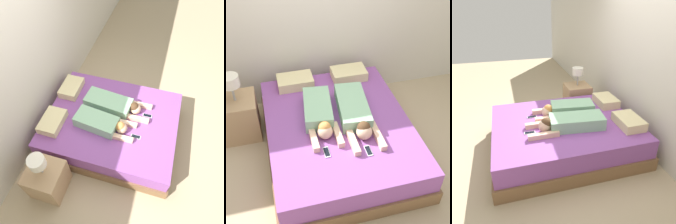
% 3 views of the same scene
% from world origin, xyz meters
% --- Properties ---
extents(ground_plane, '(12.00, 12.00, 0.00)m').
position_xyz_m(ground_plane, '(0.00, 0.00, 0.00)').
color(ground_plane, tan).
extents(wall_back, '(12.00, 0.06, 2.60)m').
position_xyz_m(wall_back, '(0.00, 1.22, 1.30)').
color(wall_back, beige).
rests_on(wall_back, ground_plane).
extents(bed, '(1.74, 2.14, 0.48)m').
position_xyz_m(bed, '(0.00, 0.00, 0.23)').
color(bed, brown).
rests_on(bed, ground_plane).
extents(pillow_head_left, '(0.48, 0.31, 0.13)m').
position_xyz_m(pillow_head_left, '(-0.38, 0.86, 0.54)').
color(pillow_head_left, beige).
rests_on(pillow_head_left, bed).
extents(pillow_head_right, '(0.48, 0.31, 0.13)m').
position_xyz_m(pillow_head_right, '(0.38, 0.86, 0.54)').
color(pillow_head_right, beige).
rests_on(pillow_head_right, bed).
extents(person_left, '(0.40, 0.96, 0.20)m').
position_xyz_m(person_left, '(-0.20, 0.10, 0.56)').
color(person_left, '#8CBF99').
rests_on(person_left, bed).
extents(person_right, '(0.43, 1.11, 0.21)m').
position_xyz_m(person_right, '(0.21, 0.02, 0.56)').
color(person_right, '#8CBF99').
rests_on(person_right, bed).
extents(cell_phone_left, '(0.06, 0.15, 0.01)m').
position_xyz_m(cell_phone_left, '(-0.24, -0.45, 0.48)').
color(cell_phone_left, silver).
rests_on(cell_phone_left, bed).
extents(cell_phone_right, '(0.06, 0.15, 0.01)m').
position_xyz_m(cell_phone_right, '(0.20, -0.54, 0.48)').
color(cell_phone_right, silver).
rests_on(cell_phone_right, bed).
extents(nightstand, '(0.48, 0.48, 0.93)m').
position_xyz_m(nightstand, '(-1.17, 0.61, 0.31)').
color(nightstand, tan).
rests_on(nightstand, ground_plane).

